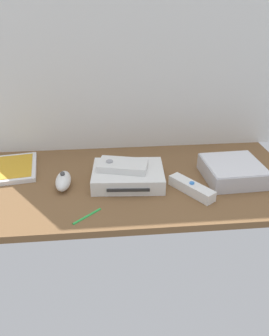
{
  "coord_description": "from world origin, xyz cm",
  "views": [
    {
      "loc": [
        -8.22,
        -86.98,
        50.55
      ],
      "look_at": [
        0.0,
        0.0,
        4.0
      ],
      "focal_mm": 35.17,
      "sensor_mm": 36.0,
      "label": 1
    }
  ],
  "objects_px": {
    "game_console": "(128,176)",
    "remote_wand": "(191,188)",
    "mini_computer": "(233,171)",
    "remote_classic_pad": "(123,165)",
    "stylus_pen": "(87,215)",
    "remote_nunchuk": "(63,181)",
    "game_case": "(14,168)"
  },
  "relations": [
    {
      "from": "game_console",
      "to": "remote_wand",
      "type": "distance_m",
      "value": 0.19
    },
    {
      "from": "mini_computer",
      "to": "game_console",
      "type": "bearing_deg",
      "value": 178.61
    },
    {
      "from": "remote_classic_pad",
      "to": "stylus_pen",
      "type": "relative_size",
      "value": 1.77
    },
    {
      "from": "mini_computer",
      "to": "remote_classic_pad",
      "type": "bearing_deg",
      "value": 177.53
    },
    {
      "from": "remote_wand",
      "to": "remote_nunchuk",
      "type": "relative_size",
      "value": 1.41
    },
    {
      "from": "game_case",
      "to": "stylus_pen",
      "type": "height_order",
      "value": "game_case"
    },
    {
      "from": "remote_classic_pad",
      "to": "mini_computer",
      "type": "bearing_deg",
      "value": 11.49
    },
    {
      "from": "remote_wand",
      "to": "stylus_pen",
      "type": "relative_size",
      "value": 1.58
    },
    {
      "from": "mini_computer",
      "to": "stylus_pen",
      "type": "bearing_deg",
      "value": -160.37
    },
    {
      "from": "game_console",
      "to": "stylus_pen",
      "type": "distance_m",
      "value": 0.2
    },
    {
      "from": "game_case",
      "to": "remote_wand",
      "type": "bearing_deg",
      "value": -27.78
    },
    {
      "from": "stylus_pen",
      "to": "remote_nunchuk",
      "type": "bearing_deg",
      "value": 115.35
    },
    {
      "from": "mini_computer",
      "to": "remote_nunchuk",
      "type": "bearing_deg",
      "value": -179.76
    },
    {
      "from": "remote_wand",
      "to": "stylus_pen",
      "type": "xyz_separation_m",
      "value": [
        -0.29,
        -0.09,
        -0.01
      ]
    },
    {
      "from": "mini_computer",
      "to": "remote_classic_pad",
      "type": "xyz_separation_m",
      "value": [
        -0.34,
        0.01,
        0.03
      ]
    },
    {
      "from": "mini_computer",
      "to": "remote_classic_pad",
      "type": "distance_m",
      "value": 0.34
    },
    {
      "from": "mini_computer",
      "to": "remote_wand",
      "type": "relative_size",
      "value": 1.24
    },
    {
      "from": "mini_computer",
      "to": "stylus_pen",
      "type": "relative_size",
      "value": 1.97
    },
    {
      "from": "game_case",
      "to": "remote_wand",
      "type": "xyz_separation_m",
      "value": [
        0.53,
        -0.19,
        0.01
      ]
    },
    {
      "from": "game_console",
      "to": "remote_nunchuk",
      "type": "xyz_separation_m",
      "value": [
        -0.19,
        -0.01,
        -0.0
      ]
    },
    {
      "from": "game_console",
      "to": "mini_computer",
      "type": "xyz_separation_m",
      "value": [
        0.32,
        -0.01,
        0.0
      ]
    },
    {
      "from": "game_console",
      "to": "remote_wand",
      "type": "height_order",
      "value": "game_console"
    },
    {
      "from": "remote_nunchuk",
      "to": "stylus_pen",
      "type": "xyz_separation_m",
      "value": [
        0.07,
        -0.15,
        -0.02
      ]
    },
    {
      "from": "game_console",
      "to": "game_case",
      "type": "relative_size",
      "value": 1.06
    },
    {
      "from": "remote_wand",
      "to": "game_case",
      "type": "bearing_deg",
      "value": 126.47
    },
    {
      "from": "mini_computer",
      "to": "remote_nunchuk",
      "type": "relative_size",
      "value": 1.76
    },
    {
      "from": "mini_computer",
      "to": "remote_wand",
      "type": "bearing_deg",
      "value": -154.57
    },
    {
      "from": "remote_wand",
      "to": "game_console",
      "type": "bearing_deg",
      "value": 121.99
    },
    {
      "from": "game_case",
      "to": "remote_classic_pad",
      "type": "distance_m",
      "value": 0.36
    },
    {
      "from": "game_console",
      "to": "remote_nunchuk",
      "type": "distance_m",
      "value": 0.19
    },
    {
      "from": "stylus_pen",
      "to": "remote_wand",
      "type": "bearing_deg",
      "value": 16.59
    },
    {
      "from": "remote_nunchuk",
      "to": "stylus_pen",
      "type": "relative_size",
      "value": 1.12
    }
  ]
}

